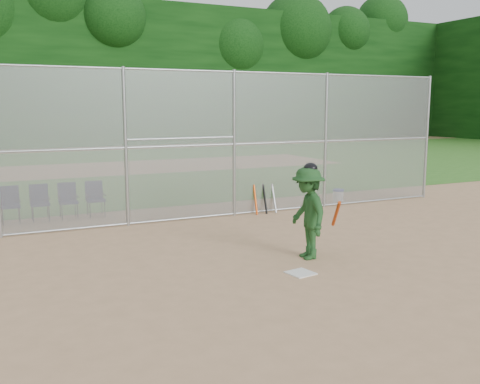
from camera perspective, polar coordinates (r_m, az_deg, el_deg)
name	(u,v)px	position (r m, az deg, el deg)	size (l,w,h in m)	color
ground	(296,268)	(10.27, 6.02, -8.10)	(100.00, 100.00, 0.00)	tan
grass_strip	(105,168)	(27.03, -14.17, 2.46)	(100.00, 100.00, 0.00)	#30691F
dirt_patch_far	(105,168)	(27.03, -14.17, 2.46)	(24.00, 24.00, 0.00)	tan
backstop_fence	(200,143)	(14.35, -4.28, 5.27)	(16.09, 0.09, 4.00)	gray
treeline	(93,57)	(28.93, -15.40, 13.74)	(81.00, 60.00, 11.00)	black
home_plate	(300,273)	(9.97, 6.47, -8.58)	(0.45, 0.45, 0.02)	silver
batter_at_plate	(308,212)	(10.75, 7.25, -2.18)	(1.00, 1.36, 1.94)	#1B451D
water_cooler	(338,196)	(17.10, 10.42, -0.44)	(0.35, 0.35, 0.45)	white
spare_bats	(265,199)	(15.25, 2.66, -0.74)	(0.66, 0.33, 0.84)	#D84C14
chair_2	(10,205)	(15.16, -23.30, -1.30)	(0.54, 0.52, 0.96)	#0F163A
chair_3	(40,203)	(15.20, -20.56, -1.11)	(0.54, 0.52, 0.96)	#0F163A
chair_4	(68,201)	(15.27, -17.83, -0.92)	(0.54, 0.52, 0.96)	#0F163A
chair_5	(96,199)	(15.38, -15.14, -0.73)	(0.54, 0.52, 0.96)	#0F163A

